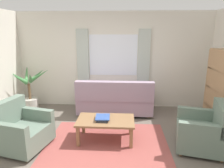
% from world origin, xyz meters
% --- Properties ---
extents(ground_plane, '(6.24, 6.24, 0.00)m').
position_xyz_m(ground_plane, '(0.00, 0.00, 0.00)').
color(ground_plane, '#6B6056').
extents(wall_back, '(5.32, 0.12, 2.60)m').
position_xyz_m(wall_back, '(0.00, 2.26, 1.30)').
color(wall_back, silver).
rests_on(wall_back, ground_plane).
extents(window_with_curtains, '(1.98, 0.07, 1.40)m').
position_xyz_m(window_with_curtains, '(0.00, 2.18, 1.45)').
color(window_with_curtains, white).
extents(area_rug, '(2.30, 1.96, 0.01)m').
position_xyz_m(area_rug, '(0.00, 0.00, 0.01)').
color(area_rug, '#9E4C47').
rests_on(area_rug, ground_plane).
extents(couch, '(1.90, 0.82, 0.92)m').
position_xyz_m(couch, '(0.08, 1.60, 0.37)').
color(couch, '#998499').
rests_on(couch, ground_plane).
extents(armchair_left, '(0.99, 1.01, 0.88)m').
position_xyz_m(armchair_left, '(-1.57, -0.11, 0.35)').
color(armchair_left, slate).
rests_on(armchair_left, ground_plane).
extents(armchair_right, '(0.98, 1.00, 0.88)m').
position_xyz_m(armchair_right, '(1.76, 0.05, 0.35)').
color(armchair_right, slate).
rests_on(armchair_right, ground_plane).
extents(coffee_table, '(1.10, 0.64, 0.44)m').
position_xyz_m(coffee_table, '(-0.04, 0.24, 0.38)').
color(coffee_table, olive).
rests_on(coffee_table, ground_plane).
extents(book_stack_on_table, '(0.28, 0.34, 0.07)m').
position_xyz_m(book_stack_on_table, '(-0.09, 0.23, 0.47)').
color(book_stack_on_table, '#2D2D33').
rests_on(book_stack_on_table, coffee_table).
extents(potted_plant, '(1.13, 1.16, 1.20)m').
position_xyz_m(potted_plant, '(-2.20, 1.72, 0.49)').
color(potted_plant, '#B7B2A8').
rests_on(potted_plant, ground_plane).
extents(bookshelf, '(0.30, 0.94, 1.72)m').
position_xyz_m(bookshelf, '(2.35, 0.93, 0.88)').
color(bookshelf, '#A87F56').
rests_on(bookshelf, ground_plane).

